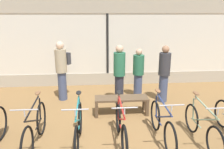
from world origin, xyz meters
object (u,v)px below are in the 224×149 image
Objects in this scene: bicycle_left at (35,129)px; display_bench at (121,100)px; bicycle_center at (121,127)px; customer_by_window at (138,73)px; bicycle_center_right at (162,124)px; customer_near_bench at (164,73)px; bicycle_center_left at (78,128)px; customer_near_rack at (62,69)px; bicycle_right at (202,127)px; customer_mid_floor at (119,73)px.

bicycle_left is 1.29× the size of display_bench.
customer_by_window is at bearing 71.35° from bicycle_center.
bicycle_center is at bearing -1.14° from bicycle_left.
customer_by_window is at bearing 90.30° from bicycle_center_right.
customer_near_bench is (1.55, 2.15, 0.52)m from bicycle_center.
customer_near_bench reaches higher than bicycle_center_right.
bicycle_center_right is at bearing -108.04° from customer_near_bench.
bicycle_center_left is 1.71m from bicycle_center_right.
bicycle_center_left is 1.05× the size of bicycle_center_right.
customer_near_bench is (3.04, -0.41, -0.08)m from customer_near_rack.
bicycle_left is 1.14× the size of customer_by_window.
bicycle_center reaches higher than bicycle_right.
customer_near_bench is (3.25, 2.12, 0.50)m from bicycle_left.
display_bench is (0.18, 1.39, 0.00)m from bicycle_center.
bicycle_left is 2.56m from bicycle_center_right.
bicycle_left is 0.99× the size of customer_near_rack.
bicycle_left is 3.36m from bicycle_right.
customer_mid_floor is at bearing 47.89° from bicycle_left.
customer_near_rack is at bearing 85.28° from bicycle_left.
display_bench is 0.89× the size of customer_by_window.
bicycle_center is 1.40m from display_bench.
customer_by_window is 0.92× the size of customer_near_bench.
bicycle_center_left is at bearing -75.96° from customer_near_rack.
bicycle_center is at bearing 0.99° from bicycle_center_left.
bicycle_center_left is at bearing -137.96° from customer_near_bench.
customer_mid_floor reaches higher than customer_by_window.
bicycle_center is 3.03m from customer_near_rack.
customer_near_rack is (-3.15, 2.67, 0.61)m from bicycle_right.
display_bench is 1.65m from customer_near_bench.
display_bench is (-0.68, 1.35, -0.01)m from bicycle_center_right.
bicycle_center_right is at bearing 169.62° from bicycle_right.
bicycle_center_right is 2.28m from customer_mid_floor.
bicycle_left is 1.71m from bicycle_center.
bicycle_right is at bearing -3.84° from bicycle_center.
customer_near_rack reaches higher than display_bench.
bicycle_center_right is 0.99× the size of customer_near_bench.
bicycle_left is at bearing -135.91° from customer_by_window.
bicycle_center_right is 0.98× the size of customer_mid_floor.
customer_by_window is at bearing -1.34° from customer_near_rack.
bicycle_left reaches higher than bicycle_center_right.
bicycle_center_left is 2.47m from customer_mid_floor.
customer_near_rack is (-2.35, 2.52, 0.59)m from bicycle_center_right.
customer_by_window is at bearing 44.09° from bicycle_left.
customer_near_rack is (-1.50, 2.56, 0.60)m from bicycle_center.
customer_near_bench is at bearing -26.88° from customer_by_window.
bicycle_left is 3.91m from customer_near_bench.
customer_mid_floor is (0.03, 0.77, 0.54)m from display_bench.
bicycle_center_right is at bearing -47.00° from customer_near_rack.
customer_near_bench is at bearing 29.15° from display_bench.
bicycle_center is at bearing 176.16° from bicycle_right.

